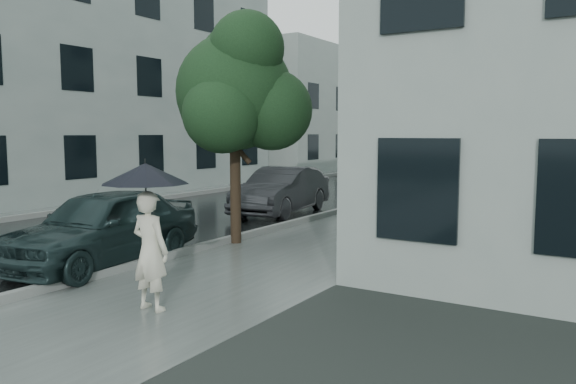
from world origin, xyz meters
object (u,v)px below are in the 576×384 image
Objects in this scene: street_tree at (237,91)px; lamp_post at (357,111)px; pedestrian at (150,251)px; car_near at (103,227)px; car_far at (282,191)px.

lamp_post is (-0.14, 6.52, -0.21)m from street_tree.
lamp_post reaches higher than pedestrian.
car_near is (-0.85, -3.02, -2.63)m from street_tree.
car_near is (-2.72, 1.48, -0.12)m from pedestrian.
street_tree is 1.17× the size of car_far.
lamp_post is at bearing -78.86° from pedestrian.
car_far is at bearing 89.58° from car_near.
pedestrian is at bearing -75.39° from car_far.
street_tree reaches higher than pedestrian.
car_near is at bearing -27.75° from pedestrian.
pedestrian is 0.33× the size of street_tree.
pedestrian is 0.40× the size of car_near.
street_tree is at bearing -73.84° from lamp_post.
car_far is at bearing -67.84° from pedestrian.
pedestrian is at bearing -34.53° from car_near.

